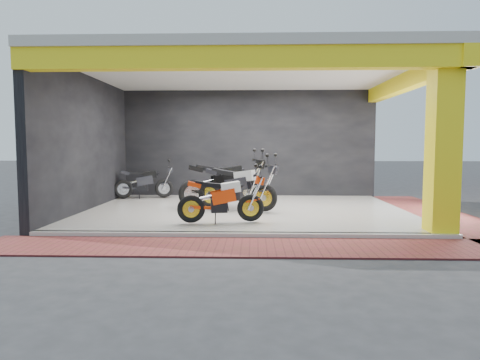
% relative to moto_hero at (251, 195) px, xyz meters
% --- Properties ---
extents(ground, '(80.00, 80.00, 0.00)m').
position_rel_moto_hero_xyz_m(ground, '(-0.14, -0.06, -0.69)').
color(ground, '#2D2D30').
rests_on(ground, ground).
extents(showroom_floor, '(8.00, 6.00, 0.10)m').
position_rel_moto_hero_xyz_m(showroom_floor, '(-0.14, 1.94, -0.64)').
color(showroom_floor, beige).
rests_on(showroom_floor, ground).
extents(showroom_ceiling, '(8.40, 6.40, 0.20)m').
position_rel_moto_hero_xyz_m(showroom_ceiling, '(-0.14, 1.94, 2.91)').
color(showroom_ceiling, beige).
rests_on(showroom_ceiling, corner_column).
extents(back_wall, '(8.20, 0.20, 3.50)m').
position_rel_moto_hero_xyz_m(back_wall, '(-0.14, 5.04, 1.06)').
color(back_wall, black).
rests_on(back_wall, ground).
extents(left_wall, '(0.20, 6.20, 3.50)m').
position_rel_moto_hero_xyz_m(left_wall, '(-4.24, 1.94, 1.06)').
color(left_wall, black).
rests_on(left_wall, ground).
extents(corner_column, '(0.50, 0.50, 3.50)m').
position_rel_moto_hero_xyz_m(corner_column, '(3.61, -0.81, 1.06)').
color(corner_column, yellow).
rests_on(corner_column, ground).
extents(header_beam_front, '(8.40, 0.30, 0.40)m').
position_rel_moto_hero_xyz_m(header_beam_front, '(-0.14, -1.06, 2.61)').
color(header_beam_front, yellow).
rests_on(header_beam_front, corner_column).
extents(header_beam_right, '(0.30, 6.40, 0.40)m').
position_rel_moto_hero_xyz_m(header_beam_right, '(3.86, 1.94, 2.61)').
color(header_beam_right, yellow).
rests_on(header_beam_right, corner_column).
extents(floor_kerb, '(8.00, 0.20, 0.10)m').
position_rel_moto_hero_xyz_m(floor_kerb, '(-0.14, -1.08, -0.64)').
color(floor_kerb, beige).
rests_on(floor_kerb, ground).
extents(paver_front, '(9.00, 1.40, 0.03)m').
position_rel_moto_hero_xyz_m(paver_front, '(-0.14, -1.86, -0.67)').
color(paver_front, maroon).
rests_on(paver_front, ground).
extents(paver_right, '(1.40, 7.00, 0.03)m').
position_rel_moto_hero_xyz_m(paver_right, '(4.66, 1.94, -0.67)').
color(paver_right, maroon).
rests_on(paver_right, ground).
extents(moto_hero, '(2.02, 1.03, 1.18)m').
position_rel_moto_hero_xyz_m(moto_hero, '(0.00, 0.00, 0.00)').
color(moto_hero, '#EC3A09').
rests_on(moto_hero, showroom_floor).
extents(moto_row_a, '(2.41, 1.57, 1.38)m').
position_rel_moto_hero_xyz_m(moto_row_a, '(0.31, 1.36, 0.10)').
color(moto_row_a, black).
rests_on(moto_row_a, showroom_floor).
extents(moto_row_b, '(2.59, 1.62, 1.48)m').
position_rel_moto_hero_xyz_m(moto_row_b, '(-0.01, 2.37, 0.15)').
color(moto_row_b, black).
rests_on(moto_row_b, showroom_floor).
extents(moto_row_d, '(1.99, 1.07, 1.15)m').
position_rel_moto_hero_xyz_m(moto_row_d, '(-2.71, 4.12, -0.01)').
color(moto_row_d, black).
rests_on(moto_row_d, showroom_floor).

